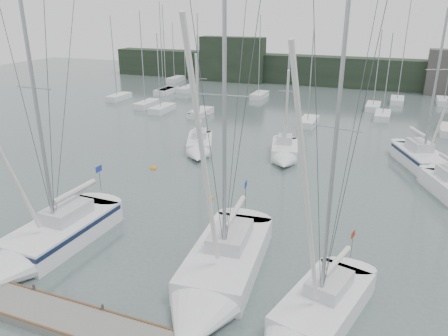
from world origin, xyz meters
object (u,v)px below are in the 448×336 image
object	(u,v)px
sailboat_near_right	(306,326)
buoy_a	(210,199)
sailboat_near_center	(214,284)
sailboat_near_left	(37,247)
sailboat_mid_c	(284,154)
sailboat_mid_d	(429,164)
buoy_c	(153,169)
sailboat_mid_b	(199,148)

from	to	relation	value
sailboat_near_right	buoy_a	world-z (taller)	sailboat_near_right
sailboat_near_center	sailboat_near_right	size ratio (longest dim) A/B	1.07
sailboat_near_left	sailboat_near_right	bearing A→B (deg)	-0.84
sailboat_mid_c	sailboat_mid_d	world-z (taller)	sailboat_mid_d
sailboat_near_right	sailboat_mid_d	bearing A→B (deg)	90.93
sailboat_near_left	buoy_a	world-z (taller)	sailboat_near_left
sailboat_near_center	sailboat_mid_d	bearing A→B (deg)	59.46
sailboat_near_left	sailboat_near_center	size ratio (longest dim) A/B	0.97
sailboat_near_right	sailboat_mid_c	size ratio (longest dim) A/B	1.47
sailboat_mid_c	buoy_c	bearing A→B (deg)	-160.83
sailboat_near_left	buoy_a	bearing A→B (deg)	63.61
sailboat_mid_b	sailboat_mid_c	bearing A→B (deg)	-14.58
sailboat_mid_d	buoy_c	xyz separation A→B (m)	(-22.16, -8.08, -0.67)
sailboat_near_left	sailboat_mid_c	bearing A→B (deg)	69.26
sailboat_near_center	buoy_c	world-z (taller)	sailboat_near_center
buoy_a	buoy_c	bearing A→B (deg)	150.95
sailboat_near_center	buoy_a	distance (m)	11.38
sailboat_near_center	sailboat_mid_d	xyz separation A→B (m)	(10.38, 22.37, 0.07)
sailboat_near_right	sailboat_mid_d	distance (m)	24.22
sailboat_near_left	sailboat_mid_b	size ratio (longest dim) A/B	1.36
sailboat_near_right	sailboat_mid_b	xyz separation A→B (m)	(-14.66, 20.83, 0.00)
sailboat_near_right	sailboat_mid_b	bearing A→B (deg)	139.38
sailboat_mid_d	sailboat_mid_c	bearing A→B (deg)	164.22
sailboat_near_center	sailboat_mid_b	distance (m)	21.96
buoy_a	buoy_c	world-z (taller)	buoy_c
sailboat_near_right	sailboat_near_center	bearing A→B (deg)	-179.77
sailboat_mid_b	sailboat_mid_d	bearing A→B (deg)	-14.41
sailboat_near_right	sailboat_mid_c	distance (m)	22.86
sailboat_mid_b	buoy_a	world-z (taller)	sailboat_mid_b
sailboat_mid_b	sailboat_near_right	bearing A→B (deg)	-76.99
buoy_c	sailboat_mid_b	bearing A→B (deg)	70.12
sailboat_near_left	sailboat_mid_d	bearing A→B (deg)	49.25
sailboat_mid_d	sailboat_near_left	bearing A→B (deg)	-155.88
sailboat_near_right	sailboat_mid_b	size ratio (longest dim) A/B	1.31
buoy_a	buoy_c	xyz separation A→B (m)	(-7.10, 3.94, 0.00)
sailboat_near_right	buoy_a	xyz separation A→B (m)	(-9.49, 11.55, -0.53)
sailboat_mid_b	sailboat_mid_d	size ratio (longest dim) A/B	0.82
sailboat_near_left	sailboat_mid_c	size ratio (longest dim) A/B	1.53
sailboat_mid_b	buoy_c	xyz separation A→B (m)	(-1.93, -5.33, -0.54)
sailboat_near_right	buoy_a	size ratio (longest dim) A/B	28.19
sailboat_mid_b	buoy_c	distance (m)	5.69
sailboat_mid_c	sailboat_mid_d	distance (m)	12.26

